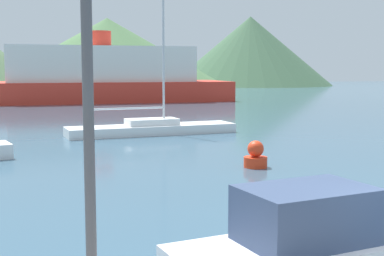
{
  "coord_description": "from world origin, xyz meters",
  "views": [
    {
      "loc": [
        -5.43,
        -5.17,
        3.42
      ],
      "look_at": [
        -0.41,
        14.0,
        1.2
      ],
      "focal_mm": 50.0,
      "sensor_mm": 36.0,
      "label": 1
    }
  ],
  "objects_px": {
    "ferry_distant": "(101,77)",
    "buoy_marker": "(256,156)",
    "motorboat_near": "(347,251)",
    "sailboat_inner": "(152,128)"
  },
  "relations": [
    {
      "from": "ferry_distant",
      "to": "sailboat_inner",
      "type": "bearing_deg",
      "value": -91.92
    },
    {
      "from": "motorboat_near",
      "to": "sailboat_inner",
      "type": "height_order",
      "value": "sailboat_inner"
    },
    {
      "from": "ferry_distant",
      "to": "buoy_marker",
      "type": "distance_m",
      "value": 39.11
    },
    {
      "from": "motorboat_near",
      "to": "buoy_marker",
      "type": "bearing_deg",
      "value": 66.18
    },
    {
      "from": "buoy_marker",
      "to": "ferry_distant",
      "type": "bearing_deg",
      "value": 92.67
    },
    {
      "from": "motorboat_near",
      "to": "buoy_marker",
      "type": "relative_size",
      "value": 6.56
    },
    {
      "from": "ferry_distant",
      "to": "buoy_marker",
      "type": "height_order",
      "value": "ferry_distant"
    },
    {
      "from": "motorboat_near",
      "to": "ferry_distant",
      "type": "xyz_separation_m",
      "value": [
        0.41,
        48.72,
        1.99
      ]
    },
    {
      "from": "motorboat_near",
      "to": "ferry_distant",
      "type": "height_order",
      "value": "ferry_distant"
    },
    {
      "from": "motorboat_near",
      "to": "buoy_marker",
      "type": "xyz_separation_m",
      "value": [
        2.23,
        9.71,
        -0.11
      ]
    }
  ]
}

